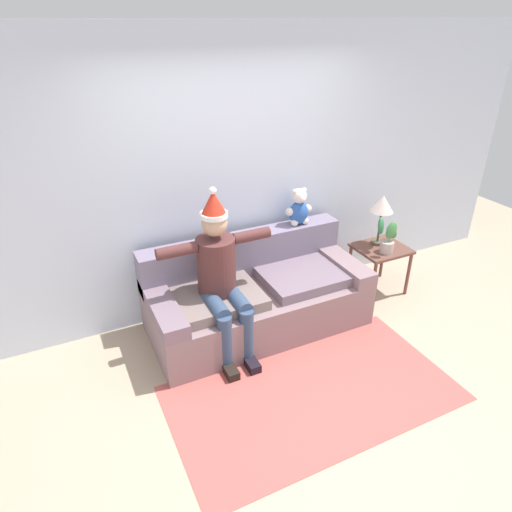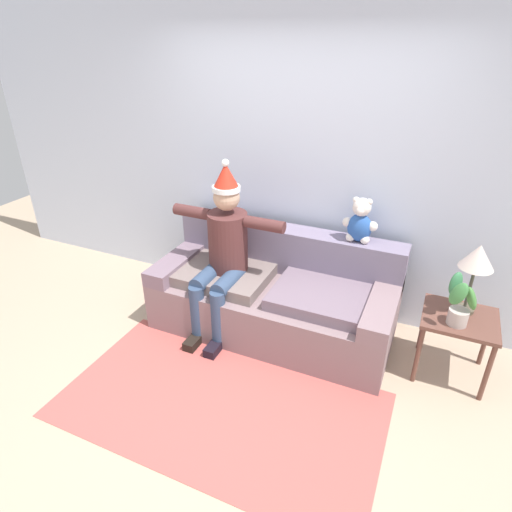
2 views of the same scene
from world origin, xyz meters
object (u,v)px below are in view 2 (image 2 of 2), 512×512
(person_seated, at_px, (223,249))
(potted_plant, at_px, (460,303))
(side_table, at_px, (458,326))
(table_lamp, at_px, (477,260))
(couch, at_px, (275,294))
(teddy_bear, at_px, (360,222))

(person_seated, distance_m, potted_plant, 1.86)
(person_seated, height_order, side_table, person_seated)
(side_table, xyz_separation_m, table_lamp, (0.02, 0.10, 0.52))
(potted_plant, bearing_deg, couch, 174.93)
(couch, relative_size, person_seated, 1.37)
(side_table, relative_size, potted_plant, 1.36)
(teddy_bear, distance_m, side_table, 1.08)
(person_seated, height_order, teddy_bear, person_seated)
(table_lamp, bearing_deg, side_table, -100.95)
(side_table, bearing_deg, teddy_bear, 160.29)
(side_table, bearing_deg, person_seated, -175.65)
(person_seated, distance_m, table_lamp, 1.94)
(potted_plant, bearing_deg, teddy_bear, 153.39)
(couch, distance_m, potted_plant, 1.50)
(teddy_bear, height_order, side_table, teddy_bear)
(person_seated, bearing_deg, table_lamp, 7.15)
(couch, height_order, person_seated, person_seated)
(side_table, bearing_deg, table_lamp, 79.05)
(side_table, relative_size, table_lamp, 0.96)
(teddy_bear, bearing_deg, potted_plant, -26.61)
(couch, xyz_separation_m, table_lamp, (1.50, 0.07, 0.64))
(table_lamp, bearing_deg, potted_plant, -105.75)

